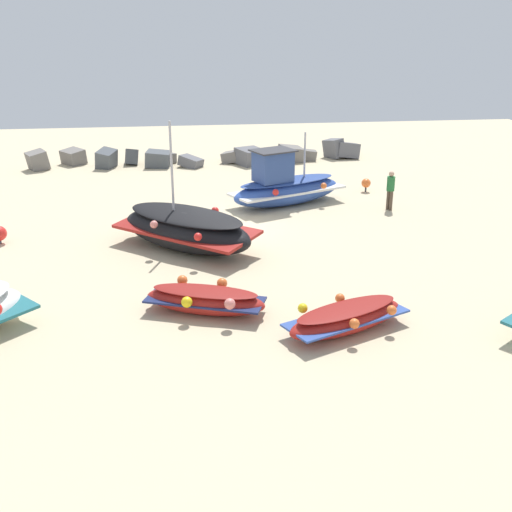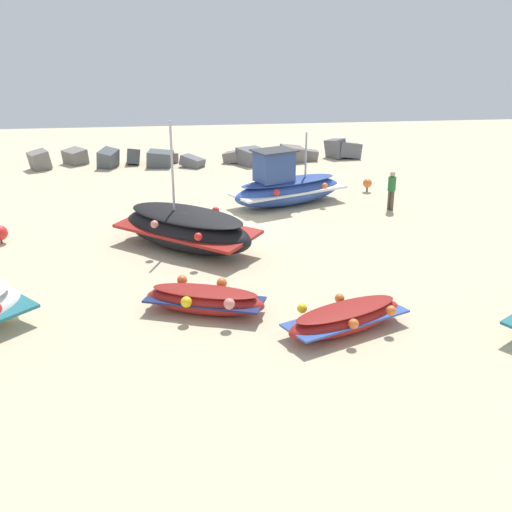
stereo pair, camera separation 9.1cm
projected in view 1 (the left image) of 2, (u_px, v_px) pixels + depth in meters
The scene contains 8 objects.
ground_plane at pixel (225, 228), 23.86m from camera, with size 47.53×47.53×0.00m, color beige.
fishing_boat_0 at pixel (346, 318), 15.98m from camera, with size 3.57×2.42×0.76m.
fishing_boat_2 at pixel (186, 229), 21.48m from camera, with size 5.28×4.90×4.39m.
fishing_boat_3 at pixel (205, 300), 16.94m from camera, with size 3.46×2.16×0.81m.
fishing_boat_4 at pixel (285, 187), 26.48m from camera, with size 5.34×3.60×3.00m.
person_walking at pixel (390, 188), 25.73m from camera, with size 0.32×0.32×1.62m.
breakwater_rocks at pixel (217, 156), 34.14m from camera, with size 17.96×2.91×1.29m.
mooring_buoy_1 at pixel (366, 183), 28.58m from camera, with size 0.41×0.41×0.61m.
Camera 1 is at (-1.68, -22.64, 7.52)m, focal length 44.41 mm.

